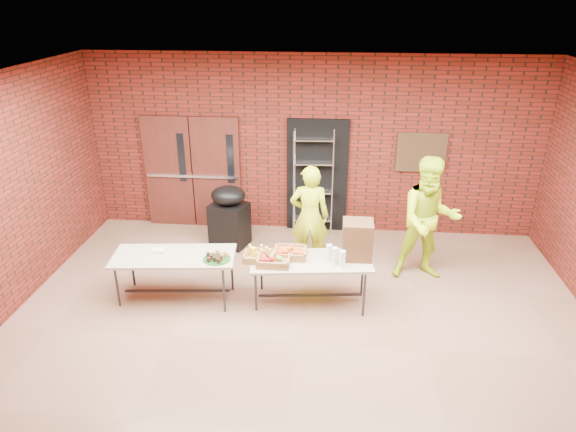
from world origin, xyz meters
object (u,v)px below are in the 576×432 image
object	(u,v)px
coffee_dispenser	(357,240)
table_left	(174,259)
wire_rack	(313,183)
covered_grill	(229,216)
volunteer_man	(429,220)
volunteer_woman	(309,217)
table_right	(311,264)

from	to	relation	value
coffee_dispenser	table_left	bearing A→B (deg)	-175.27
wire_rack	coffee_dispenser	world-z (taller)	wire_rack
covered_grill	volunteer_man	size ratio (longest dim) A/B	0.56
volunteer_woman	table_right	bearing A→B (deg)	91.29
table_right	volunteer_man	size ratio (longest dim) A/B	0.90
coffee_dispenser	covered_grill	world-z (taller)	coffee_dispenser
table_right	volunteer_man	bearing A→B (deg)	20.86
table_right	coffee_dispenser	xyz separation A→B (m)	(0.63, 0.14, 0.33)
table_left	volunteer_man	bearing A→B (deg)	8.98
table_left	table_right	size ratio (longest dim) A/B	1.02
wire_rack	table_left	world-z (taller)	wire_rack
volunteer_woman	coffee_dispenser	bearing A→B (deg)	123.45
coffee_dispenser	wire_rack	bearing A→B (deg)	108.05
table_right	volunteer_man	world-z (taller)	volunteer_man
volunteer_man	covered_grill	bearing A→B (deg)	161.75
wire_rack	table_left	size ratio (longest dim) A/B	1.08
table_left	volunteer_woman	xyz separation A→B (m)	(1.86, 1.18, 0.21)
volunteer_woman	table_left	bearing A→B (deg)	29.44
covered_grill	volunteer_man	xyz separation A→B (m)	(3.24, -0.81, 0.43)
table_right	volunteer_woman	xyz separation A→B (m)	(-0.08, 1.11, 0.22)
coffee_dispenser	table_right	bearing A→B (deg)	-167.36
coffee_dispenser	covered_grill	bearing A→B (deg)	143.89
volunteer_man	table_right	bearing A→B (deg)	-156.77
coffee_dispenser	volunteer_woman	world-z (taller)	volunteer_woman
wire_rack	table_right	size ratio (longest dim) A/B	1.10
table_left	table_right	bearing A→B (deg)	-3.70
volunteer_man	coffee_dispenser	bearing A→B (deg)	-149.58
table_left	coffee_dispenser	size ratio (longest dim) A/B	3.26
wire_rack	coffee_dispenser	distance (m)	2.32
table_right	coffee_dispenser	bearing A→B (deg)	6.04
covered_grill	table_right	bearing A→B (deg)	-30.62
table_right	covered_grill	bearing A→B (deg)	124.91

